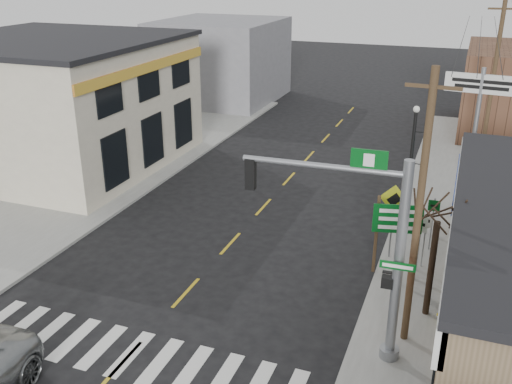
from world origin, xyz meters
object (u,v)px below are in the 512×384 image
at_px(utility_pole_near, 419,211).
at_px(utility_pole_far, 492,83).
at_px(bare_tree, 440,204).
at_px(fire_hydrant, 442,315).
at_px(traffic_signal_pole, 373,239).
at_px(guide_sign, 397,227).
at_px(lamp_post, 413,158).
at_px(dance_center_sign, 479,104).

relative_size(utility_pole_near, utility_pole_far, 0.92).
bearing_deg(bare_tree, fire_hydrant, -43.07).
height_order(bare_tree, utility_pole_far, utility_pole_far).
height_order(traffic_signal_pole, guide_sign, traffic_signal_pole).
bearing_deg(utility_pole_far, bare_tree, -103.17).
height_order(guide_sign, utility_pole_far, utility_pole_far).
bearing_deg(lamp_post, bare_tree, -63.10).
height_order(fire_hydrant, lamp_post, lamp_post).
xyz_separation_m(guide_sign, fire_hydrant, (1.88, -2.55, -1.61)).
height_order(dance_center_sign, utility_pole_far, utility_pole_far).
distance_m(fire_hydrant, dance_center_sign, 10.89).
bearing_deg(utility_pole_near, traffic_signal_pole, -129.49).
distance_m(traffic_signal_pole, utility_pole_far, 19.09).
relative_size(traffic_signal_pole, fire_hydrant, 9.95).
height_order(lamp_post, bare_tree, lamp_post).
relative_size(lamp_post, bare_tree, 1.07).
relative_size(lamp_post, dance_center_sign, 0.81).
height_order(fire_hydrant, bare_tree, bare_tree).
xyz_separation_m(traffic_signal_pole, utility_pole_far, (3.04, 18.83, 0.91)).
distance_m(traffic_signal_pole, lamp_post, 9.29).
distance_m(dance_center_sign, utility_pole_near, 11.08).
relative_size(fire_hydrant, utility_pole_near, 0.08).
bearing_deg(utility_pole_near, dance_center_sign, 87.40).
bearing_deg(guide_sign, utility_pole_near, -89.91).
relative_size(lamp_post, utility_pole_near, 0.64).
relative_size(traffic_signal_pole, lamp_post, 1.18).
bearing_deg(lamp_post, guide_sign, -74.53).
height_order(traffic_signal_pole, lamp_post, traffic_signal_pole).
bearing_deg(bare_tree, guide_sign, 123.47).
distance_m(utility_pole_near, utility_pole_far, 17.86).
distance_m(guide_sign, lamp_post, 4.66).
relative_size(traffic_signal_pole, utility_pole_near, 0.75).
bearing_deg(fire_hydrant, dance_center_sign, 87.98).
xyz_separation_m(guide_sign, bare_tree, (1.37, -2.07, 1.94)).
xyz_separation_m(dance_center_sign, bare_tree, (-0.85, -9.40, -1.02)).
xyz_separation_m(lamp_post, dance_center_sign, (2.29, 2.80, 1.85)).
xyz_separation_m(traffic_signal_pole, lamp_post, (0.09, 9.26, -0.64)).
relative_size(guide_sign, bare_tree, 0.61).
bearing_deg(lamp_post, utility_pole_near, -68.81).
height_order(utility_pole_near, utility_pole_far, utility_pole_far).
xyz_separation_m(traffic_signal_pole, dance_center_sign, (2.39, 12.06, 1.21)).
bearing_deg(utility_pole_far, utility_pole_near, -104.27).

